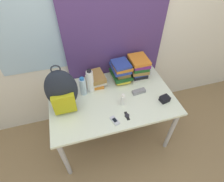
% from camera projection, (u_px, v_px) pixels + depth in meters
% --- Properties ---
extents(ground_plane, '(12.00, 12.00, 0.00)m').
position_uv_depth(ground_plane, '(121.00, 162.00, 2.14)').
color(ground_plane, '#8C704C').
extents(wall_back, '(6.00, 0.06, 2.50)m').
position_uv_depth(wall_back, '(99.00, 32.00, 1.88)').
color(wall_back, silver).
rests_on(wall_back, ground_plane).
extents(curtain_blue, '(1.14, 0.04, 2.50)m').
position_uv_depth(curtain_blue, '(115.00, 32.00, 1.88)').
color(curtain_blue, '#4C336B').
rests_on(curtain_blue, ground_plane).
extents(desk, '(1.34, 0.85, 0.73)m').
position_uv_depth(desk, '(112.00, 102.00, 1.96)').
color(desk, silver).
rests_on(desk, ground_plane).
extents(backpack, '(0.30, 0.20, 0.53)m').
position_uv_depth(backpack, '(62.00, 91.00, 1.65)').
color(backpack, '#1E232D').
rests_on(backpack, desk).
extents(book_stack_left, '(0.22, 0.27, 0.13)m').
position_uv_depth(book_stack_left, '(96.00, 79.00, 2.02)').
color(book_stack_left, orange).
rests_on(book_stack_left, desk).
extents(book_stack_center, '(0.22, 0.29, 0.24)m').
position_uv_depth(book_stack_center, '(121.00, 71.00, 2.05)').
color(book_stack_center, olive).
rests_on(book_stack_center, desk).
extents(book_stack_right, '(0.24, 0.30, 0.26)m').
position_uv_depth(book_stack_right, '(138.00, 67.00, 2.08)').
color(book_stack_right, silver).
rests_on(book_stack_right, desk).
extents(water_bottle, '(0.07, 0.07, 0.23)m').
position_uv_depth(water_bottle, '(83.00, 86.00, 1.88)').
color(water_bottle, silver).
rests_on(water_bottle, desk).
extents(sports_bottle, '(0.07, 0.07, 0.30)m').
position_uv_depth(sports_bottle, '(90.00, 81.00, 1.88)').
color(sports_bottle, white).
rests_on(sports_bottle, desk).
extents(sunscreen_bottle, '(0.04, 0.04, 0.15)m').
position_uv_depth(sunscreen_bottle, '(123.00, 100.00, 1.79)').
color(sunscreen_bottle, white).
rests_on(sunscreen_bottle, desk).
extents(cell_phone, '(0.08, 0.12, 0.02)m').
position_uv_depth(cell_phone, '(115.00, 121.00, 1.68)').
color(cell_phone, '#B7BCC6').
rests_on(cell_phone, desk).
extents(sunglasses_case, '(0.15, 0.07, 0.04)m').
position_uv_depth(sunglasses_case, '(139.00, 91.00, 1.95)').
color(sunglasses_case, gray).
rests_on(sunglasses_case, desk).
extents(camera_pouch, '(0.11, 0.09, 0.06)m').
position_uv_depth(camera_pouch, '(165.00, 99.00, 1.85)').
color(camera_pouch, black).
rests_on(camera_pouch, desk).
extents(wristwatch, '(0.05, 0.10, 0.01)m').
position_uv_depth(wristwatch, '(127.00, 116.00, 1.73)').
color(wristwatch, black).
rests_on(wristwatch, desk).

